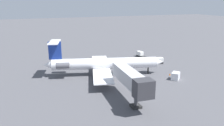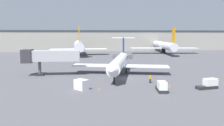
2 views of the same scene
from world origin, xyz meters
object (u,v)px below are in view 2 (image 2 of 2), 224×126
object	(u,v)px
baggage_tug_trailing	(209,84)
cargo_container_uld	(81,85)
baggage_tug_lead	(162,87)
traffic_cone_near	(170,86)
jet_bridge	(47,56)
ground_crew_marshaller	(150,79)
traffic_cone_mid	(100,88)
parked_airliner_west_end	(79,46)
regional_jet	(120,61)
parked_airliner_west_mid	(164,46)

from	to	relation	value
baggage_tug_trailing	cargo_container_uld	xyz separation A→B (m)	(-23.38, 2.75, 0.09)
baggage_tug_lead	traffic_cone_near	xyz separation A→B (m)	(2.81, 3.19, -0.56)
jet_bridge	ground_crew_marshaller	bearing A→B (deg)	-28.95
jet_bridge	baggage_tug_trailing	size ratio (longest dim) A/B	3.34
traffic_cone_mid	parked_airliner_west_end	bearing A→B (deg)	92.85
baggage_tug_lead	baggage_tug_trailing	bearing A→B (deg)	6.06
baggage_tug_trailing	cargo_container_uld	size ratio (longest dim) A/B	1.43
baggage_tug_lead	traffic_cone_mid	xyz separation A→B (m)	(-10.65, 3.10, -0.56)
ground_crew_marshaller	cargo_container_uld	bearing A→B (deg)	-165.60
traffic_cone_mid	baggage_tug_trailing	bearing A→B (deg)	-5.94
baggage_tug_lead	regional_jet	bearing A→B (deg)	101.34
ground_crew_marshaller	traffic_cone_near	xyz separation A→B (m)	(2.54, -4.20, -0.58)
ground_crew_marshaller	baggage_tug_lead	size ratio (longest dim) A/B	0.40
regional_jet	traffic_cone_near	size ratio (longest dim) A/B	55.81
baggage_tug_lead	traffic_cone_mid	size ratio (longest dim) A/B	7.59
ground_crew_marshaller	cargo_container_uld	xyz separation A→B (m)	(-14.17, -3.64, 0.07)
cargo_container_uld	parked_airliner_west_end	bearing A→B (deg)	90.27
regional_jet	baggage_tug_trailing	xyz separation A→B (m)	(13.41, -18.61, -2.31)
traffic_cone_near	parked_airliner_west_mid	size ratio (longest dim) A/B	0.01
traffic_cone_mid	baggage_tug_lead	bearing A→B (deg)	-16.22
jet_bridge	parked_airliner_west_mid	size ratio (longest dim) A/B	0.34
jet_bridge	baggage_tug_trailing	world-z (taller)	jet_bridge
baggage_tug_lead	traffic_cone_mid	bearing A→B (deg)	163.78
regional_jet	baggage_tug_lead	world-z (taller)	regional_jet
cargo_container_uld	traffic_cone_mid	world-z (taller)	cargo_container_uld
baggage_tug_lead	parked_airliner_west_mid	world-z (taller)	parked_airliner_west_mid
parked_airliner_west_end	parked_airliner_west_mid	bearing A→B (deg)	2.82
baggage_tug_lead	baggage_tug_trailing	size ratio (longest dim) A/B	1.00
regional_jet	traffic_cone_near	bearing A→B (deg)	-67.69
cargo_container_uld	baggage_tug_trailing	bearing A→B (deg)	-6.70
baggage_tug_lead	cargo_container_uld	world-z (taller)	baggage_tug_lead
cargo_container_uld	ground_crew_marshaller	bearing A→B (deg)	14.40
ground_crew_marshaller	baggage_tug_trailing	size ratio (longest dim) A/B	0.41
parked_airliner_west_mid	jet_bridge	bearing A→B (deg)	-131.89
ground_crew_marshaller	traffic_cone_mid	xyz separation A→B (m)	(-10.92, -4.29, -0.58)
jet_bridge	ground_crew_marshaller	world-z (taller)	jet_bridge
jet_bridge	parked_airliner_west_end	distance (m)	55.94
jet_bridge	baggage_tug_lead	size ratio (longest dim) A/B	3.33
jet_bridge	cargo_container_uld	size ratio (longest dim) A/B	4.78
parked_airliner_west_end	ground_crew_marshaller	bearing A→B (deg)	-77.91
jet_bridge	traffic_cone_near	world-z (taller)	jet_bridge
regional_jet	parked_airliner_west_end	xyz separation A→B (m)	(-10.30, 55.45, 1.27)
regional_jet	jet_bridge	bearing A→B (deg)	179.85
ground_crew_marshaller	baggage_tug_trailing	world-z (taller)	baggage_tug_trailing
regional_jet	traffic_cone_mid	world-z (taller)	regional_jet
traffic_cone_mid	parked_airliner_west_mid	xyz separation A→B (m)	(40.38, 74.13, 3.88)
cargo_container_uld	parked_airliner_west_end	size ratio (longest dim) A/B	0.09
baggage_tug_trailing	traffic_cone_near	xyz separation A→B (m)	(-6.67, 2.19, -0.56)
baggage_tug_lead	parked_airliner_west_mid	xyz separation A→B (m)	(29.72, 77.23, 3.32)
ground_crew_marshaller	jet_bridge	bearing A→B (deg)	151.05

